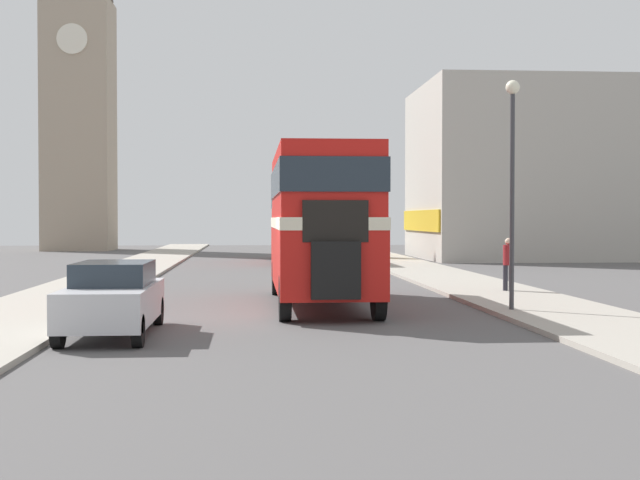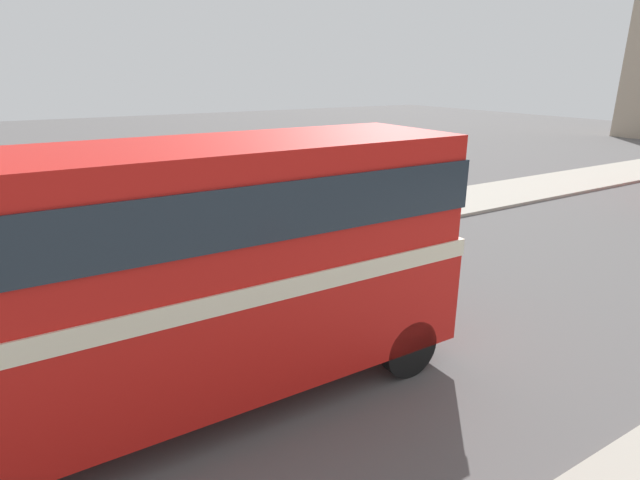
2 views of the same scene
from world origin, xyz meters
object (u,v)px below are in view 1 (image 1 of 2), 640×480
at_px(double_decker_bus, 320,215).
at_px(car_parked_near, 113,298).
at_px(street_lamp, 512,160).
at_px(bus_distant, 295,217).
at_px(pedestrian_walking, 508,261).
at_px(church_tower, 79,69).

height_order(double_decker_bus, car_parked_near, double_decker_bus).
height_order(car_parked_near, street_lamp, street_lamp).
height_order(double_decker_bus, bus_distant, bus_distant).
distance_m(car_parked_near, street_lamp, 10.62).
distance_m(car_parked_near, pedestrian_walking, 14.52).
bearing_deg(street_lamp, double_decker_bus, 151.64).
height_order(bus_distant, street_lamp, street_lamp).
height_order(bus_distant, pedestrian_walking, bus_distant).
bearing_deg(bus_distant, street_lamp, -81.23).
height_order(bus_distant, church_tower, church_tower).
relative_size(car_parked_near, church_tower, 0.17).
xyz_separation_m(double_decker_bus, car_parked_near, (-4.81, -5.97, -1.76)).
xyz_separation_m(pedestrian_walking, street_lamp, (-1.63, -5.85, 2.87)).
xyz_separation_m(car_parked_near, church_tower, (-10.34, 50.96, 13.18)).
bearing_deg(car_parked_near, church_tower, 101.47).
bearing_deg(church_tower, double_decker_bus, -71.38).
bearing_deg(car_parked_near, double_decker_bus, 51.12).
distance_m(bus_distant, pedestrian_walking, 22.39).
bearing_deg(double_decker_bus, pedestrian_walking, 27.39).
distance_m(pedestrian_walking, church_tower, 48.66).
xyz_separation_m(bus_distant, pedestrian_walking, (5.86, -21.56, -1.48)).
relative_size(car_parked_near, street_lamp, 0.77).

